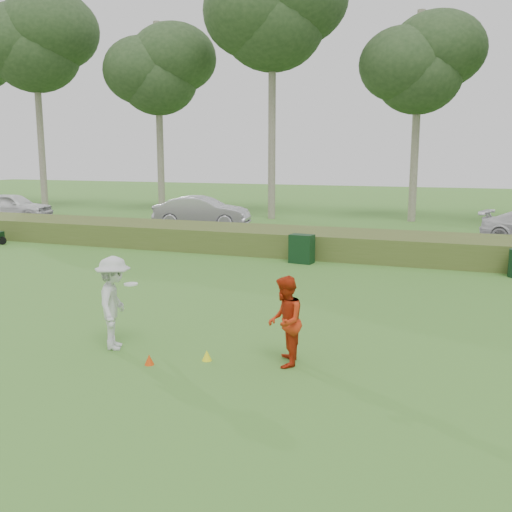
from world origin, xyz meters
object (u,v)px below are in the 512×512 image
at_px(cone_orange, 149,360).
at_px(car_left, 12,206).
at_px(cone_yellow, 207,355).
at_px(utility_cabinet, 302,249).
at_px(player_white, 114,303).
at_px(player_red, 285,321).
at_px(car_mid, 202,212).

xyz_separation_m(cone_orange, car_left, (-19.46, 17.47, 0.73)).
bearing_deg(car_left, cone_orange, -144.62).
relative_size(cone_yellow, car_left, 0.04).
xyz_separation_m(cone_orange, utility_cabinet, (-0.06, 10.57, 0.41)).
bearing_deg(cone_orange, player_white, 152.48).
height_order(cone_orange, utility_cabinet, utility_cabinet).
height_order(cone_orange, car_left, car_left).
distance_m(player_white, car_left, 24.95).
xyz_separation_m(player_red, cone_yellow, (-1.44, -0.29, -0.73)).
bearing_deg(utility_cabinet, cone_orange, -82.33).
distance_m(player_red, car_left, 27.41).
xyz_separation_m(utility_cabinet, car_mid, (-7.40, 7.33, 0.36)).
relative_size(player_red, cone_yellow, 8.16).
height_order(player_white, cone_orange, player_white).
bearing_deg(car_left, cone_yellow, -142.40).
relative_size(cone_orange, utility_cabinet, 0.19).
relative_size(player_red, car_left, 0.37).
bearing_deg(player_red, cone_orange, -83.26).
height_order(player_white, utility_cabinet, player_white).
distance_m(player_red, cone_orange, 2.60).
distance_m(cone_orange, utility_cabinet, 10.57).
height_order(player_red, cone_yellow, player_red).
distance_m(player_red, utility_cabinet, 10.01).
bearing_deg(car_mid, cone_orange, -167.13).
distance_m(player_red, car_mid, 19.66).
height_order(player_white, car_left, player_white).
distance_m(utility_cabinet, car_left, 20.59).
xyz_separation_m(cone_orange, cone_yellow, (0.90, 0.56, 0.00)).
height_order(player_white, cone_yellow, player_white).
xyz_separation_m(player_white, cone_orange, (1.10, -0.57, -0.83)).
bearing_deg(cone_orange, player_red, 20.08).
bearing_deg(player_white, utility_cabinet, -29.50).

